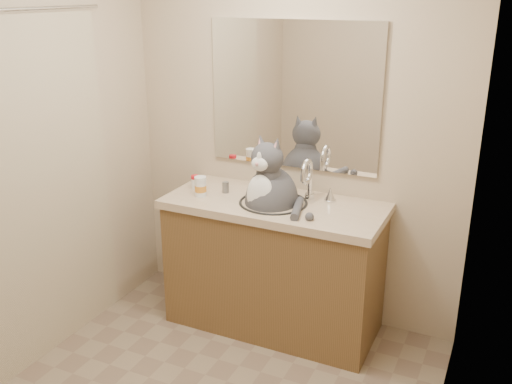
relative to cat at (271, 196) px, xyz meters
The scene contains 8 objects.
room 0.98m from the cat, 89.17° to the right, with size 2.22×2.52×2.42m.
vanity 0.45m from the cat, 66.12° to the left, with size 1.34×0.59×1.12m.
mirror 0.63m from the cat, 87.44° to the left, with size 1.10×0.02×0.90m, color white.
shower_curtain 1.34m from the cat, 141.21° to the right, with size 0.02×1.30×1.93m.
cat is the anchor object (origin of this frame).
pill_bottle_redcap 0.54m from the cat, behind, with size 0.07×0.07×0.09m.
pill_bottle_orange 0.45m from the cat, behind, with size 0.08×0.08×0.13m.
grey_canister 0.34m from the cat, behind, with size 0.06×0.06×0.07m.
Camera 1 is at (1.27, -2.01, 2.06)m, focal length 40.00 mm.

